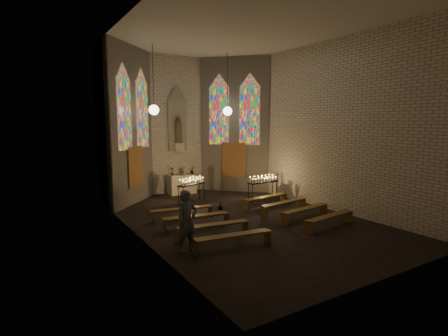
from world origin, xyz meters
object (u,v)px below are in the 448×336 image
Objects in this scene: altar at (182,184)px; votive_stand_left at (192,182)px; votive_stand_right at (263,180)px; visitor at (187,221)px; aisle_flower_pot at (220,205)px.

votive_stand_left is (-0.48, -2.12, 0.46)m from altar.
votive_stand_right is (3.03, -1.33, 0.03)m from votive_stand_left.
visitor is (-3.22, -7.44, 0.39)m from altar.
aisle_flower_pot is at bearing 41.79° from visitor.
votive_stand_right is (2.55, -3.45, 0.49)m from altar.
votive_stand_right is (2.52, 0.35, 0.81)m from aisle_flower_pot.
aisle_flower_pot is (0.03, -3.80, -0.32)m from altar.
votive_stand_right is at bearing -53.58° from altar.
aisle_flower_pot is 2.67m from votive_stand_right.
aisle_flower_pot is at bearing -175.13° from votive_stand_right.
altar is 3.81m from aisle_flower_pot.
altar is at bearing 90.43° from aisle_flower_pot.
aisle_flower_pot is 0.23× the size of votive_stand_left.
aisle_flower_pot is at bearing -94.59° from votive_stand_left.
altar is 0.78× the size of visitor.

